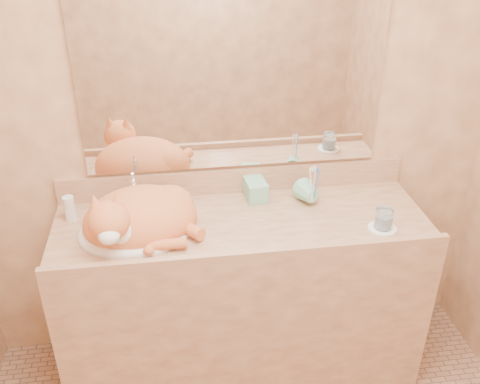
{
  "coord_description": "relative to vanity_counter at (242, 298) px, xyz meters",
  "views": [
    {
      "loc": [
        -0.28,
        -1.18,
        2.09
      ],
      "look_at": [
        -0.01,
        0.7,
        1.01
      ],
      "focal_mm": 40.0,
      "sensor_mm": 36.0,
      "label": 1
    }
  ],
  "objects": [
    {
      "name": "toothbrushes",
      "position": [
        0.33,
        0.07,
        0.55
      ],
      "size": [
        0.03,
        0.03,
        0.2
      ],
      "primitive_type": null,
      "color": "white",
      "rests_on": "toothbrush_cup"
    },
    {
      "name": "mirror",
      "position": [
        0.0,
        0.26,
        0.97
      ],
      "size": [
        1.3,
        0.02,
        0.8
      ],
      "primitive_type": "cube",
      "color": "white",
      "rests_on": "wall_back"
    },
    {
      "name": "sink_basin",
      "position": [
        -0.45,
        -0.02,
        0.5
      ],
      "size": [
        0.45,
        0.38,
        0.14
      ],
      "primitive_type": null,
      "rotation": [
        0.0,
        0.0,
        0.0
      ],
      "color": "white",
      "rests_on": "vanity_counter"
    },
    {
      "name": "faucet",
      "position": [
        -0.45,
        0.15,
        0.51
      ],
      "size": [
        0.05,
        0.12,
        0.17
      ],
      "primitive_type": null,
      "rotation": [
        0.0,
        0.0,
        0.07
      ],
      "color": "silver",
      "rests_on": "vanity_counter"
    },
    {
      "name": "soap_dispenser",
      "position": [
        0.1,
        0.13,
        0.53
      ],
      "size": [
        0.1,
        0.1,
        0.2
      ],
      "primitive_type": "imported",
      "rotation": [
        0.0,
        0.0,
        0.11
      ],
      "color": "#7AC3A0",
      "rests_on": "vanity_counter"
    },
    {
      "name": "lotion_bottle",
      "position": [
        -0.72,
        0.12,
        0.48
      ],
      "size": [
        0.05,
        0.05,
        0.11
      ],
      "primitive_type": "cylinder",
      "color": "white",
      "rests_on": "vanity_counter"
    },
    {
      "name": "wall_back",
      "position": [
        0.0,
        0.28,
        0.82
      ],
      "size": [
        2.4,
        0.02,
        2.5
      ],
      "primitive_type": "cube",
      "color": "#9A6846",
      "rests_on": "ground"
    },
    {
      "name": "water_glass",
      "position": [
        0.57,
        -0.14,
        0.48
      ],
      "size": [
        0.07,
        0.07,
        0.08
      ],
      "primitive_type": "cylinder",
      "color": "white",
      "rests_on": "saucer"
    },
    {
      "name": "toothbrush_cup",
      "position": [
        0.33,
        0.07,
        0.47
      ],
      "size": [
        0.13,
        0.13,
        0.1
      ],
      "primitive_type": "imported",
      "rotation": [
        0.0,
        0.0,
        0.29
      ],
      "color": "#7AC3A0",
      "rests_on": "vanity_counter"
    },
    {
      "name": "saucer",
      "position": [
        0.57,
        -0.14,
        0.43
      ],
      "size": [
        0.12,
        0.12,
        0.01
      ],
      "primitive_type": "cylinder",
      "color": "white",
      "rests_on": "vanity_counter"
    },
    {
      "name": "vanity_counter",
      "position": [
        0.0,
        0.0,
        0.0
      ],
      "size": [
        1.6,
        0.55,
        0.85
      ],
      "primitive_type": null,
      "color": "#8C5B3F",
      "rests_on": "floor"
    },
    {
      "name": "cat",
      "position": [
        -0.43,
        -0.03,
        0.51
      ],
      "size": [
        0.54,
        0.47,
        0.26
      ],
      "primitive_type": null,
      "rotation": [
        0.0,
        0.0,
        0.19
      ],
      "color": "#CD5F2F",
      "rests_on": "sink_basin"
    }
  ]
}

